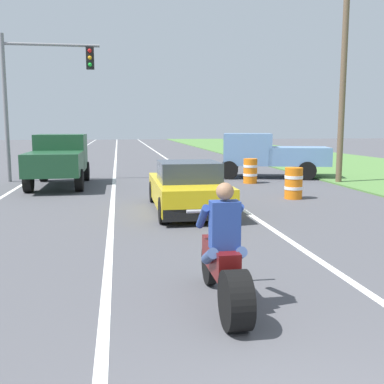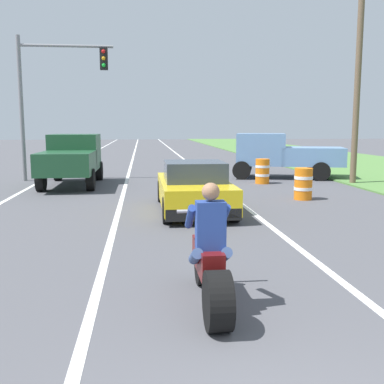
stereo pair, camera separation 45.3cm
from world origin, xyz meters
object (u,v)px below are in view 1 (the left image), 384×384
pickup_truck_left_lane_dark_green (59,158)px  pickup_truck_right_shoulder_light_blue (268,153)px  motorcycle_with_rider (224,264)px  construction_barrel_nearest (294,183)px  traffic_light_mast_near (34,86)px  construction_barrel_mid (250,171)px  sports_car_yellow (188,188)px

pickup_truck_left_lane_dark_green → pickup_truck_right_shoulder_light_blue: 9.09m
motorcycle_with_rider → construction_barrel_nearest: 9.39m
pickup_truck_left_lane_dark_green → traffic_light_mast_near: size_ratio=0.80×
motorcycle_with_rider → traffic_light_mast_near: 15.67m
pickup_truck_right_shoulder_light_blue → traffic_light_mast_near: (-10.03, 0.13, 2.84)m
construction_barrel_nearest → construction_barrel_mid: (-0.22, 4.13, 0.00)m
sports_car_yellow → traffic_light_mast_near: size_ratio=0.72×
motorcycle_with_rider → pickup_truck_left_lane_dark_green: bearing=105.5°
motorcycle_with_rider → construction_barrel_nearest: bearing=63.3°
pickup_truck_right_shoulder_light_blue → construction_barrel_mid: size_ratio=5.14×
sports_car_yellow → pickup_truck_left_lane_dark_green: (-4.11, 6.01, 0.48)m
motorcycle_with_rider → pickup_truck_right_shoulder_light_blue: (5.39, 14.45, 0.51)m
sports_car_yellow → construction_barrel_mid: 6.70m
pickup_truck_left_lane_dark_green → pickup_truck_right_shoulder_light_blue: same height
construction_barrel_nearest → motorcycle_with_rider: bearing=-116.7°
pickup_truck_right_shoulder_light_blue → construction_barrel_mid: bearing=-125.7°
pickup_truck_left_lane_dark_green → traffic_light_mast_near: bearing=121.4°
construction_barrel_nearest → construction_barrel_mid: same height
motorcycle_with_rider → construction_barrel_mid: bearing=72.3°
pickup_truck_right_shoulder_light_blue → construction_barrel_nearest: (-1.16, -6.06, -0.60)m
pickup_truck_left_lane_dark_green → construction_barrel_mid: (7.55, -0.27, -0.60)m
pickup_truck_left_lane_dark_green → traffic_light_mast_near: (-1.09, 1.79, 2.84)m
motorcycle_with_rider → pickup_truck_left_lane_dark_green: 13.29m
traffic_light_mast_near → construction_barrel_nearest: traffic_light_mast_near is taller
pickup_truck_left_lane_dark_green → motorcycle_with_rider: bearing=-74.5°
pickup_truck_right_shoulder_light_blue → construction_barrel_mid: pickup_truck_right_shoulder_light_blue is taller
pickup_truck_left_lane_dark_green → construction_barrel_nearest: size_ratio=4.80×
pickup_truck_left_lane_dark_green → construction_barrel_nearest: 8.96m
pickup_truck_left_lane_dark_green → pickup_truck_right_shoulder_light_blue: bearing=10.5°
traffic_light_mast_near → construction_barrel_nearest: 11.35m
traffic_light_mast_near → construction_barrel_nearest: (8.86, -6.19, -3.45)m
pickup_truck_left_lane_dark_green → pickup_truck_right_shoulder_light_blue: (8.94, 1.65, 0.00)m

